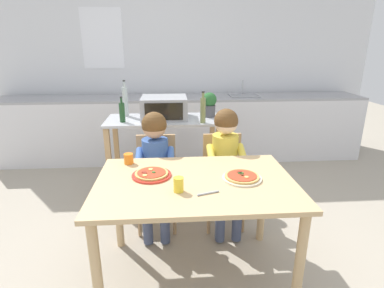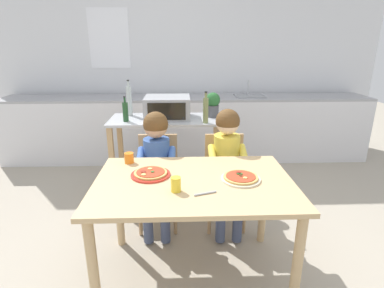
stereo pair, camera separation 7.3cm
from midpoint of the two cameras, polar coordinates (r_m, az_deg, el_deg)
name	(u,v)px [view 1 (the left image)]	position (r m, az deg, el deg)	size (l,w,h in m)	color
ground_plane	(187,200)	(3.28, -1.67, -10.45)	(11.18, 11.18, 0.00)	#A89E8C
back_wall_tiled	(179,60)	(4.58, -2.87, 15.45)	(5.59, 0.13, 2.70)	silver
kitchen_counter	(181,128)	(4.32, -2.48, 3.07)	(5.03, 0.60, 1.09)	silver
kitchen_island_cart	(164,145)	(3.17, -5.91, -0.24)	(1.15, 0.53, 0.86)	#B7BABF
toaster_oven	(164,108)	(3.09, -5.94, 6.84)	(0.45, 0.40, 0.22)	#999BA0
bottle_brown_beer	(125,101)	(3.25, -13.09, 7.90)	(0.06, 0.06, 0.37)	#ADB7B2
bottle_slim_sauce	(203,110)	(2.88, 1.35, 6.48)	(0.05, 0.05, 0.30)	olive
bottle_clear_vinegar	(122,112)	(3.01, -13.71, 5.88)	(0.05, 0.05, 0.25)	#1E4723
potted_herb_plant	(209,104)	(3.14, 2.60, 7.58)	(0.15, 0.15, 0.25)	#4C4C51
dining_table	(195,195)	(2.02, -0.42, -9.50)	(1.29, 0.86, 0.74)	tan
dining_chair_left	(157,175)	(2.72, -7.46, -5.74)	(0.36, 0.36, 0.81)	tan
dining_chair_right	(223,173)	(2.73, 5.08, -5.49)	(0.36, 0.36, 0.81)	tan
child_in_blue_striped_shirt	(155,157)	(2.53, -7.79, -2.53)	(0.32, 0.42, 1.04)	#424C6B
child_in_yellow_shirt	(226,156)	(2.55, 5.62, -2.20)	(0.32, 0.42, 1.06)	#424C6B
pizza_plate_red_rimmed	(152,174)	(2.06, -8.64, -5.65)	(0.26, 0.26, 0.03)	red
pizza_plate_cream	(242,177)	(2.01, 8.34, -6.19)	(0.26, 0.26, 0.03)	beige
drinking_cup_orange	(129,159)	(2.28, -12.74, -2.72)	(0.07, 0.07, 0.08)	orange
drinking_cup_yellow	(179,185)	(1.82, -3.71, -7.64)	(0.06, 0.06, 0.09)	yellow
serving_spoon	(208,193)	(1.81, 1.88, -9.23)	(0.01, 0.01, 0.14)	#B7BABF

